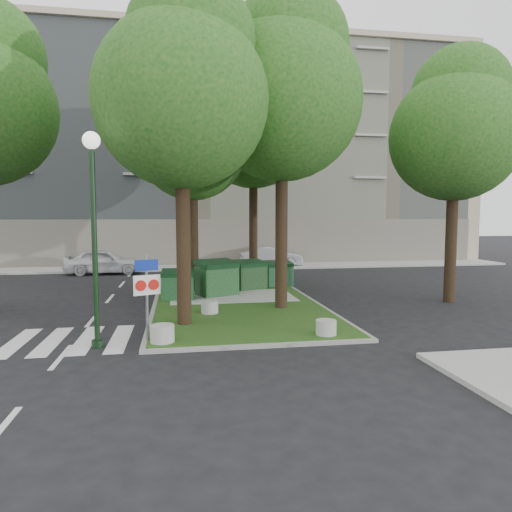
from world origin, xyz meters
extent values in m
plane|color=black|center=(0.00, 0.00, 0.00)|extent=(120.00, 120.00, 0.00)
cube|color=#193E11|center=(0.50, 8.00, 0.06)|extent=(6.00, 16.00, 0.12)
cube|color=gray|center=(0.50, 8.00, 0.05)|extent=(6.30, 16.30, 0.10)
cube|color=#999993|center=(0.00, 18.50, 0.06)|extent=(42.00, 3.00, 0.12)
cube|color=silver|center=(-3.75, 1.50, 0.01)|extent=(5.00, 3.00, 0.01)
cube|color=tan|center=(0.00, 26.00, 8.00)|extent=(41.00, 12.00, 16.00)
cylinder|color=black|center=(-1.50, 2.50, 3.08)|extent=(0.44, 0.44, 6.16)
sphere|color=#154E14|center=(-1.50, 2.50, 6.82)|extent=(5.20, 5.20, 5.20)
sphere|color=#154E14|center=(-1.20, 2.70, 8.58)|extent=(3.90, 3.90, 3.90)
cylinder|color=black|center=(2.00, 4.50, 3.36)|extent=(0.44, 0.44, 6.72)
sphere|color=#154E14|center=(2.00, 4.50, 7.44)|extent=(5.60, 5.60, 5.60)
sphere|color=#154E14|center=(2.30, 4.70, 9.36)|extent=(4.20, 4.20, 4.20)
cylinder|color=black|center=(-1.00, 9.00, 2.94)|extent=(0.44, 0.44, 5.88)
sphere|color=#154E14|center=(-1.00, 9.00, 6.51)|extent=(4.80, 4.80, 4.80)
sphere|color=#154E14|center=(-0.70, 9.20, 8.19)|extent=(3.60, 3.60, 3.60)
cylinder|color=black|center=(2.20, 12.00, 3.50)|extent=(0.44, 0.44, 7.00)
sphere|color=#154E14|center=(2.20, 12.00, 7.75)|extent=(5.80, 5.80, 5.80)
sphere|color=#154E14|center=(2.50, 12.20, 9.75)|extent=(4.35, 4.35, 4.35)
cylinder|color=black|center=(9.00, 5.00, 2.94)|extent=(0.44, 0.44, 5.88)
sphere|color=#154E14|center=(9.00, 5.00, 6.51)|extent=(5.00, 5.00, 5.00)
sphere|color=#154E14|center=(9.30, 5.20, 8.19)|extent=(3.75, 3.75, 3.75)
cube|color=#103D1A|center=(-1.70, 6.78, 0.61)|extent=(1.29, 0.91, 0.98)
cube|color=black|center=(-1.70, 6.78, 1.18)|extent=(1.34, 0.97, 0.28)
cube|color=#113B15|center=(-0.10, 7.43, 0.73)|extent=(1.85, 1.59, 1.22)
cube|color=black|center=(-0.10, 7.43, 1.44)|extent=(1.93, 1.68, 0.35)
cube|color=black|center=(1.50, 8.86, 0.66)|extent=(1.63, 1.38, 1.08)
cube|color=black|center=(1.50, 8.86, 1.29)|extent=(1.70, 1.46, 0.31)
cube|color=#144121|center=(3.00, 9.56, 0.61)|extent=(1.34, 1.00, 0.97)
cube|color=black|center=(3.00, 9.56, 1.17)|extent=(1.39, 1.06, 0.28)
cylinder|color=#A8A8A2|center=(-2.10, 0.50, 0.35)|extent=(0.63, 0.63, 0.45)
cylinder|color=#A6A7A1|center=(2.38, 0.50, 0.33)|extent=(0.58, 0.58, 0.41)
cylinder|color=#A4A49F|center=(-0.63, 3.89, 0.33)|extent=(0.58, 0.58, 0.41)
cylinder|color=gold|center=(3.20, 12.75, 0.51)|extent=(0.44, 0.44, 0.78)
cylinder|color=black|center=(-3.77, 0.68, 2.51)|extent=(0.14, 0.14, 5.02)
cylinder|color=black|center=(-3.77, 0.68, 0.10)|extent=(0.30, 0.30, 0.20)
sphere|color=white|center=(-3.77, 0.68, 5.32)|extent=(0.44, 0.44, 0.44)
cylinder|color=slate|center=(-2.50, 0.85, 1.21)|extent=(0.10, 0.10, 2.42)
cube|color=navy|center=(-2.50, 0.85, 2.13)|extent=(0.60, 0.26, 0.29)
cube|color=white|center=(-2.50, 0.85, 1.59)|extent=(0.69, 0.30, 0.53)
cylinder|color=red|center=(-2.67, 0.85, 1.59)|extent=(0.28, 0.13, 0.29)
cylinder|color=red|center=(-2.33, 0.85, 1.59)|extent=(0.28, 0.13, 0.29)
imported|color=silver|center=(-6.02, 16.43, 0.76)|extent=(4.47, 1.81, 1.52)
imported|color=#9B9DA3|center=(4.47, 18.52, 0.68)|extent=(4.17, 1.51, 1.37)
camera|label=1|loc=(-1.63, -11.49, 3.42)|focal=32.00mm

